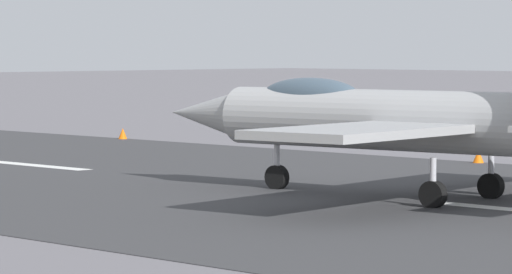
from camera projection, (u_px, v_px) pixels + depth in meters
name	position (u px, v px, depth m)	size (l,w,h in m)	color
fighter_jet	(411.00, 118.00, 42.90)	(17.39, 14.62, 5.57)	#9E9FA0
marker_cone_mid	(478.00, 156.00, 56.53)	(0.44, 0.44, 0.55)	orange
marker_cone_far	(123.00, 134.00, 71.35)	(0.44, 0.44, 0.55)	orange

